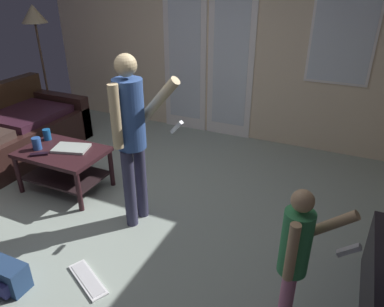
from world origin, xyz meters
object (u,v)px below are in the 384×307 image
coffee_table (64,161)px  person_adult (132,129)px  cup_by_laptop (47,135)px  floor_lamp (35,22)px  backpack (6,276)px  cup_near_edge (37,144)px  tv_remote_black (39,154)px  laptop_closed (71,148)px  person_child (296,255)px  loose_keyboard (88,280)px

coffee_table → person_adult: bearing=-8.7°
coffee_table → cup_by_laptop: 0.41m
floor_lamp → backpack: (2.08, -2.66, -1.38)m
backpack → cup_by_laptop: cup_by_laptop is taller
floor_lamp → cup_near_edge: floor_lamp is taller
tv_remote_black → laptop_closed: bearing=11.5°
person_child → loose_keyboard: 1.58m
person_child → laptop_closed: 2.57m
person_adult → tv_remote_black: 1.21m
person_child → cup_by_laptop: 2.97m
laptop_closed → tv_remote_black: 0.31m
backpack → laptop_closed: laptop_closed is taller
person_adult → backpack: person_adult is taller
person_adult → person_child: person_adult is taller
laptop_closed → person_child: bearing=-36.1°
tv_remote_black → person_child: bearing=-51.8°
person_adult → backpack: 1.45m
person_adult → loose_keyboard: (0.06, -0.82, -0.92)m
coffee_table → floor_lamp: 2.38m
loose_keyboard → cup_by_laptop: 1.84m
laptop_closed → cup_by_laptop: bearing=151.5°
backpack → loose_keyboard: (0.50, 0.29, -0.09)m
coffee_table → floor_lamp: size_ratio=0.51×
loose_keyboard → laptop_closed: (-0.97, 1.03, 0.46)m
tv_remote_black → loose_keyboard: bearing=-72.7°
loose_keyboard → tv_remote_black: (-1.18, 0.79, 0.46)m
coffee_table → tv_remote_black: 0.26m
coffee_table → backpack: 1.39m
floor_lamp → backpack: floor_lamp is taller
person_adult → loose_keyboard: 1.23m
cup_near_edge → cup_by_laptop: size_ratio=1.06×
loose_keyboard → tv_remote_black: tv_remote_black is taller
coffee_table → cup_near_edge: 0.32m
backpack → laptop_closed: size_ratio=0.94×
coffee_table → person_adult: 1.17m
coffee_table → person_adult: (0.99, -0.15, 0.60)m
cup_by_laptop → person_adult: bearing=-12.8°
person_child → backpack: 2.07m
loose_keyboard → coffee_table: bearing=137.2°
floor_lamp → tv_remote_black: bearing=-48.2°
person_adult → tv_remote_black: size_ratio=9.10×
floor_lamp → person_child: bearing=-28.5°
floor_lamp → loose_keyboard: 3.80m
person_child → cup_by_laptop: person_child is taller
laptop_closed → tv_remote_black: (-0.20, -0.24, -0.00)m
person_adult → person_child: (1.49, -0.63, -0.28)m
coffee_table → cup_by_laptop: cup_by_laptop is taller
cup_by_laptop → cup_near_edge: bearing=-70.2°
person_child → laptop_closed: (-2.41, 0.85, -0.18)m
laptop_closed → cup_near_edge: (-0.32, -0.14, 0.05)m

